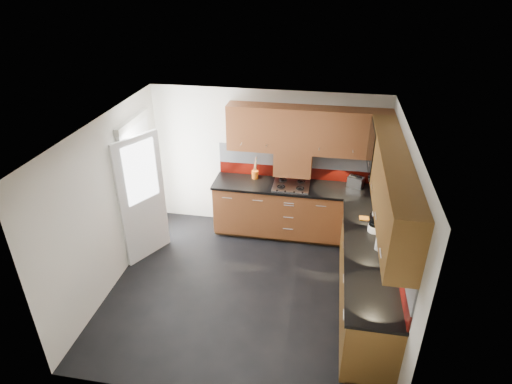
% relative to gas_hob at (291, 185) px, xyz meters
% --- Properties ---
extents(room, '(4.00, 3.80, 2.64)m').
position_rel_gas_hob_xyz_m(room, '(-0.45, -1.47, 0.54)').
color(room, black).
extents(base_cabinets, '(2.70, 3.20, 0.95)m').
position_rel_gas_hob_xyz_m(base_cabinets, '(0.62, -0.75, -0.52)').
color(base_cabinets, brown).
rests_on(base_cabinets, room).
extents(countertop, '(2.72, 3.22, 0.04)m').
position_rel_gas_hob_xyz_m(countertop, '(0.60, -0.77, -0.03)').
color(countertop, black).
rests_on(countertop, base_cabinets).
extents(backsplash, '(2.70, 3.20, 0.54)m').
position_rel_gas_hob_xyz_m(backsplash, '(0.83, -0.54, 0.26)').
color(backsplash, maroon).
rests_on(backsplash, countertop).
extents(upper_cabinets, '(2.50, 3.20, 0.72)m').
position_rel_gas_hob_xyz_m(upper_cabinets, '(0.78, -0.69, 0.88)').
color(upper_cabinets, brown).
rests_on(upper_cabinets, room).
extents(extractor_hood, '(0.60, 0.33, 0.40)m').
position_rel_gas_hob_xyz_m(extractor_hood, '(0.00, 0.17, 0.33)').
color(extractor_hood, brown).
rests_on(extractor_hood, room).
extents(glass_cabinet, '(0.32, 0.80, 0.66)m').
position_rel_gas_hob_xyz_m(glass_cabinet, '(1.26, -0.40, 0.91)').
color(glass_cabinet, black).
rests_on(glass_cabinet, room).
extents(back_door, '(0.42, 1.19, 2.04)m').
position_rel_gas_hob_xyz_m(back_door, '(-2.23, -0.72, 0.08)').
color(back_door, white).
rests_on(back_door, room).
extents(gas_hob, '(0.58, 0.51, 0.05)m').
position_rel_gas_hob_xyz_m(gas_hob, '(0.00, 0.00, 0.00)').
color(gas_hob, silver).
rests_on(gas_hob, countertop).
extents(utensil_pot, '(0.11, 0.11, 0.39)m').
position_rel_gas_hob_xyz_m(utensil_pot, '(-0.62, 0.18, 0.08)').
color(utensil_pot, '#CC5B13').
rests_on(utensil_pot, countertop).
extents(toaster, '(0.28, 0.23, 0.18)m').
position_rel_gas_hob_xyz_m(toaster, '(1.01, 0.17, 0.07)').
color(toaster, silver).
rests_on(toaster, countertop).
extents(food_processor, '(0.18, 0.18, 0.29)m').
position_rel_gas_hob_xyz_m(food_processor, '(1.23, -1.10, 0.12)').
color(food_processor, white).
rests_on(food_processor, countertop).
extents(paper_towel, '(0.12, 0.12, 0.23)m').
position_rel_gas_hob_xyz_m(paper_towel, '(1.26, -1.51, 0.10)').
color(paper_towel, white).
rests_on(paper_towel, countertop).
extents(orange_cloth, '(0.13, 0.12, 0.01)m').
position_rel_gas_hob_xyz_m(orange_cloth, '(1.11, -0.81, -0.01)').
color(orange_cloth, orange).
rests_on(orange_cloth, countertop).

